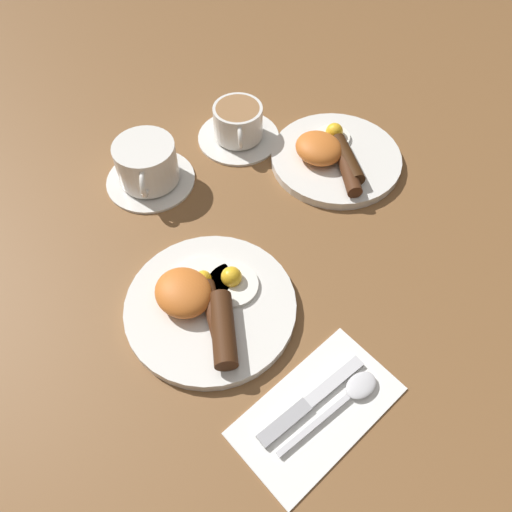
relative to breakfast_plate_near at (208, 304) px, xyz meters
name	(u,v)px	position (x,y,z in m)	size (l,w,h in m)	color
ground_plane	(211,309)	(0.00, 0.00, -0.02)	(3.00, 3.00, 0.00)	brown
breakfast_plate_near	(208,304)	(0.00, 0.00, 0.00)	(0.23, 0.23, 0.05)	silver
breakfast_plate_far	(334,156)	(-0.07, 0.34, 0.00)	(0.22, 0.22, 0.05)	silver
teacup_near	(147,166)	(-0.25, 0.09, 0.02)	(0.14, 0.14, 0.08)	silver
teacup_far	(238,126)	(-0.22, 0.26, 0.01)	(0.14, 0.14, 0.07)	silver
napkin	(320,408)	(0.20, 0.01, -0.01)	(0.11, 0.20, 0.01)	white
knife	(307,404)	(0.18, 0.00, -0.01)	(0.03, 0.16, 0.01)	silver
spoon	(351,394)	(0.21, 0.04, -0.01)	(0.03, 0.15, 0.01)	silver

